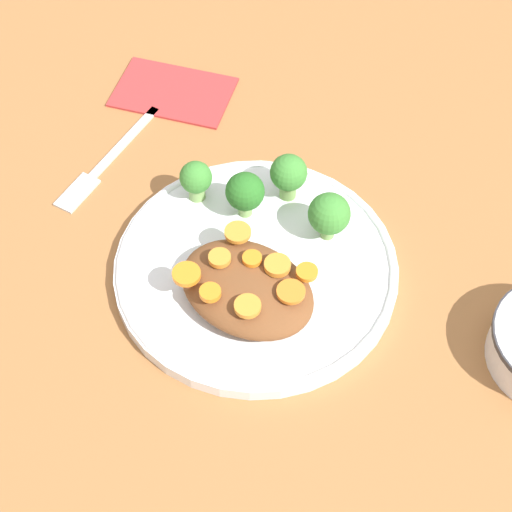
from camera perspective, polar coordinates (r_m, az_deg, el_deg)
ground_plane at (r=0.86m, az=-0.00°, el=-1.19°), size 4.00×4.00×0.00m
plate at (r=0.85m, az=-0.00°, el=-0.81°), size 0.28×0.28×0.02m
stew_mound at (r=0.81m, az=-0.60°, el=-2.17°), size 0.14×0.10×0.03m
broccoli_floret_0 at (r=0.86m, az=-0.74°, el=4.26°), size 0.04×0.04×0.05m
broccoli_floret_1 at (r=0.88m, az=2.19°, el=5.46°), size 0.04×0.04×0.05m
broccoli_floret_2 at (r=0.85m, az=4.90°, el=2.78°), size 0.04×0.04×0.06m
broccoli_floret_3 at (r=0.88m, az=-4.03°, el=5.14°), size 0.03×0.03×0.05m
carrot_slice_0 at (r=0.77m, az=-0.57°, el=-3.36°), size 0.02×0.02×0.01m
carrot_slice_1 at (r=0.82m, az=-1.26°, el=1.56°), size 0.03×0.03×0.00m
carrot_slice_2 at (r=0.78m, az=-2.79°, el=-2.62°), size 0.02×0.02×0.01m
carrot_slice_3 at (r=0.78m, az=2.34°, el=-2.39°), size 0.03×0.03×0.00m
carrot_slice_4 at (r=0.81m, az=-2.44°, el=-0.13°), size 0.02×0.02×0.01m
carrot_slice_5 at (r=0.80m, az=1.43°, el=-0.62°), size 0.03×0.03×0.01m
carrot_slice_6 at (r=0.81m, az=-0.26°, el=-0.17°), size 0.02×0.02×0.00m
carrot_slice_7 at (r=0.80m, az=-4.66°, el=-1.21°), size 0.03×0.03×0.01m
carrot_slice_8 at (r=0.80m, az=3.42°, el=-1.07°), size 0.02×0.02×0.01m
fork at (r=0.96m, az=-10.29°, el=5.92°), size 0.03×0.18×0.01m
napkin at (r=1.04m, az=-5.54°, el=10.88°), size 0.16×0.13×0.01m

